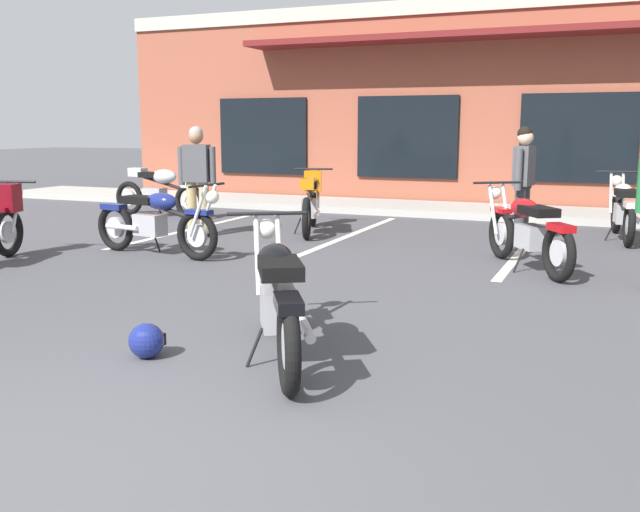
% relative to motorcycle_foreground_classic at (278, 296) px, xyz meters
% --- Properties ---
extents(ground_plane, '(80.00, 80.00, 0.00)m').
position_rel_motorcycle_foreground_classic_xyz_m(ground_plane, '(-0.28, 1.55, -0.46)').
color(ground_plane, '#47474C').
extents(sidewalk_kerb, '(22.00, 1.80, 0.14)m').
position_rel_motorcycle_foreground_classic_xyz_m(sidewalk_kerb, '(-0.28, 9.26, -0.39)').
color(sidewalk_kerb, '#A8A59E').
rests_on(sidewalk_kerb, ground_plane).
extents(brick_storefront_building, '(16.90, 6.55, 4.20)m').
position_rel_motorcycle_foreground_classic_xyz_m(brick_storefront_building, '(-0.28, 13.02, 1.64)').
color(brick_storefront_building, brown).
rests_on(brick_storefront_building, ground_plane).
extents(painted_stall_lines, '(8.07, 4.80, 0.01)m').
position_rel_motorcycle_foreground_classic_xyz_m(painted_stall_lines, '(-0.28, 5.66, -0.46)').
color(painted_stall_lines, silver).
rests_on(painted_stall_lines, ground_plane).
extents(motorcycle_foreground_classic, '(1.34, 1.87, 0.98)m').
position_rel_motorcycle_foreground_classic_xyz_m(motorcycle_foreground_classic, '(0.00, 0.00, 0.00)').
color(motorcycle_foreground_classic, black).
rests_on(motorcycle_foreground_classic, ground_plane).
extents(motorcycle_red_sportbike, '(1.03, 2.03, 0.98)m').
position_rel_motorcycle_foreground_classic_xyz_m(motorcycle_red_sportbike, '(-2.33, 5.95, 0.07)').
color(motorcycle_red_sportbike, black).
rests_on(motorcycle_red_sportbike, ground_plane).
extents(motorcycle_black_cruiser, '(1.39, 1.84, 0.98)m').
position_rel_motorcycle_foreground_classic_xyz_m(motorcycle_black_cruiser, '(1.25, 4.13, 0.00)').
color(motorcycle_black_cruiser, black).
rests_on(motorcycle_black_cruiser, ground_plane).
extents(motorcycle_silver_naked, '(0.71, 2.11, 0.98)m').
position_rel_motorcycle_foreground_classic_xyz_m(motorcycle_silver_naked, '(2.29, 7.01, 0.00)').
color(motorcycle_silver_naked, black).
rests_on(motorcycle_silver_naked, ground_plane).
extents(motorcycle_blue_standard, '(2.10, 0.73, 0.98)m').
position_rel_motorcycle_foreground_classic_xyz_m(motorcycle_blue_standard, '(-3.33, 3.18, 0.00)').
color(motorcycle_blue_standard, black).
rests_on(motorcycle_blue_standard, ground_plane).
extents(motorcycle_green_cafe_racer, '(2.11, 0.67, 0.98)m').
position_rel_motorcycle_foreground_classic_xyz_m(motorcycle_green_cafe_racer, '(-5.61, 6.61, 0.07)').
color(motorcycle_green_cafe_racer, black).
rests_on(motorcycle_green_cafe_racer, ground_plane).
extents(person_in_black_shirt, '(0.61, 0.33, 1.68)m').
position_rel_motorcycle_foreground_classic_xyz_m(person_in_black_shirt, '(-3.72, 4.81, 0.49)').
color(person_in_black_shirt, black).
rests_on(person_in_black_shirt, ground_plane).
extents(person_near_building, '(0.32, 0.61, 1.68)m').
position_rel_motorcycle_foreground_classic_xyz_m(person_near_building, '(0.95, 6.03, 0.49)').
color(person_near_building, black).
rests_on(person_near_building, ground_plane).
extents(helmet_on_pavement, '(0.26, 0.26, 0.26)m').
position_rel_motorcycle_foreground_classic_xyz_m(helmet_on_pavement, '(-0.89, -0.37, -0.33)').
color(helmet_on_pavement, navy).
rests_on(helmet_on_pavement, ground_plane).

